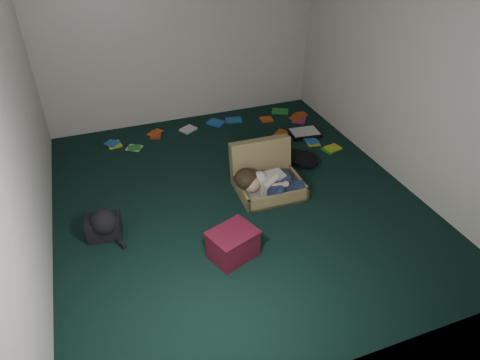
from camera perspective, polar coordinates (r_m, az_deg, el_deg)
floor at (r=4.96m, az=-0.60°, el=-2.42°), size 4.50×4.50×0.00m
wall_back at (r=6.37m, az=-7.95°, el=18.82°), size 4.50×0.00×4.50m
wall_front at (r=2.61m, az=16.37°, el=-7.18°), size 4.50×0.00×4.50m
wall_left at (r=4.16m, az=-27.82°, el=6.52°), size 0.00×4.50×4.50m
wall_right at (r=5.29m, az=20.80°, el=13.74°), size 0.00×4.50×4.50m
suitcase at (r=5.06m, az=3.50°, el=0.54°), size 0.76×0.74×0.54m
person at (r=4.87m, az=3.76°, el=-0.29°), size 0.80×0.40×0.34m
maroon_bin at (r=4.14m, az=-0.97°, el=-8.53°), size 0.53×0.48×0.30m
backpack at (r=4.59m, az=-17.70°, el=-5.92°), size 0.47×0.40×0.25m
clothing_pile at (r=5.70m, az=8.55°, el=3.36°), size 0.52×0.45×0.14m
paper_tray at (r=6.32m, az=8.58°, el=6.21°), size 0.46×0.36×0.06m
book_scatter at (r=6.39m, az=0.77°, el=6.75°), size 3.10×1.56×0.02m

